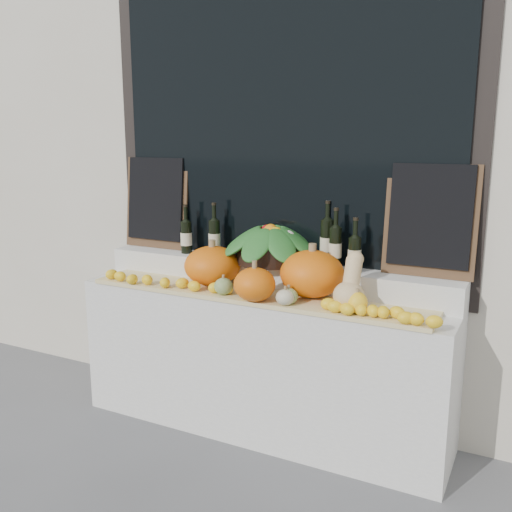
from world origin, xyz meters
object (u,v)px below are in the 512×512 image
at_px(produce_bowl, 271,243).
at_px(butternut_squash, 350,287).
at_px(pumpkin_left, 212,266).
at_px(pumpkin_right, 312,274).
at_px(wine_bottle_tall, 327,242).

bearing_deg(produce_bowl, butternut_squash, -24.95).
bearing_deg(pumpkin_left, pumpkin_right, 2.99).
height_order(produce_bowl, wine_bottle_tall, wine_bottle_tall).
bearing_deg(pumpkin_left, butternut_squash, -5.79).
bearing_deg(produce_bowl, pumpkin_left, -148.27).
bearing_deg(pumpkin_left, wine_bottle_tall, 23.56).
bearing_deg(wine_bottle_tall, pumpkin_right, -89.18).
xyz_separation_m(pumpkin_left, butternut_squash, (0.91, -0.09, -0.00)).
xyz_separation_m(pumpkin_left, pumpkin_right, (0.64, 0.03, 0.01)).
relative_size(pumpkin_right, wine_bottle_tall, 0.94).
bearing_deg(pumpkin_left, produce_bowl, 31.73).
xyz_separation_m(butternut_squash, produce_bowl, (-0.60, 0.28, 0.14)).
xyz_separation_m(pumpkin_left, wine_bottle_tall, (0.64, 0.28, 0.16)).
distance_m(produce_bowl, wine_bottle_tall, 0.34).
xyz_separation_m(pumpkin_right, butternut_squash, (0.27, -0.13, -0.01)).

